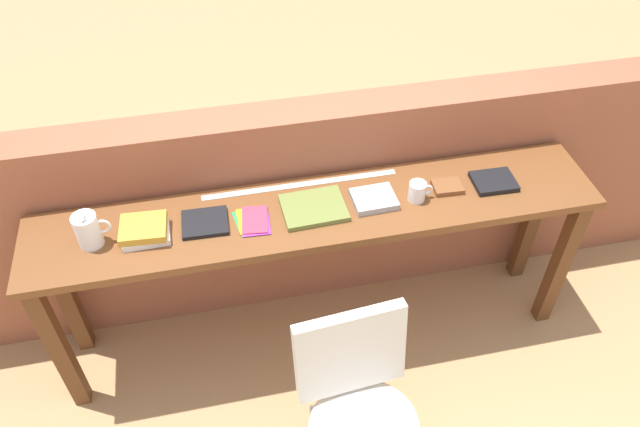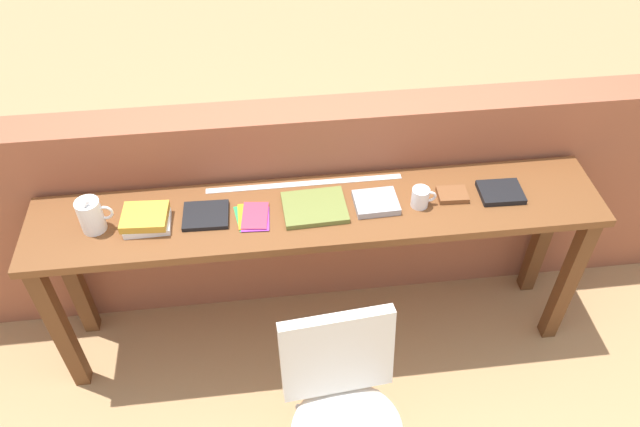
{
  "view_description": "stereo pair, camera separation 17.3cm",
  "coord_description": "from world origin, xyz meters",
  "px_view_note": "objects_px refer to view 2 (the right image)",
  "views": [
    {
      "loc": [
        -0.39,
        -1.61,
        2.74
      ],
      "look_at": [
        0.0,
        0.25,
        0.9
      ],
      "focal_mm": 35.0,
      "sensor_mm": 36.0,
      "label": 1
    },
    {
      "loc": [
        -0.22,
        -1.64,
        2.74
      ],
      "look_at": [
        0.0,
        0.25,
        0.9
      ],
      "focal_mm": 35.0,
      "sensor_mm": 36.0,
      "label": 2
    }
  ],
  "objects_px": {
    "magazine_cycling": "(206,215)",
    "leather_journal_brown": "(452,195)",
    "pitcher_white": "(91,215)",
    "book_stack_leftmost": "(146,220)",
    "book_open_centre": "(315,207)",
    "pamphlet_pile_colourful": "(253,217)",
    "book_repair_rightmost": "(501,192)",
    "chair_white_moulded": "(344,404)",
    "mug": "(421,197)"
  },
  "relations": [
    {
      "from": "book_stack_leftmost",
      "to": "mug",
      "type": "distance_m",
      "value": 1.17
    },
    {
      "from": "book_repair_rightmost",
      "to": "pitcher_white",
      "type": "bearing_deg",
      "value": -178.14
    },
    {
      "from": "pitcher_white",
      "to": "book_open_centre",
      "type": "xyz_separation_m",
      "value": [
        0.92,
        0.01,
        -0.07
      ]
    },
    {
      "from": "chair_white_moulded",
      "to": "leather_journal_brown",
      "type": "relative_size",
      "value": 6.86
    },
    {
      "from": "magazine_cycling",
      "to": "pamphlet_pile_colourful",
      "type": "height_order",
      "value": "magazine_cycling"
    },
    {
      "from": "leather_journal_brown",
      "to": "book_repair_rightmost",
      "type": "relative_size",
      "value": 0.69
    },
    {
      "from": "pitcher_white",
      "to": "book_repair_rightmost",
      "type": "distance_m",
      "value": 1.75
    },
    {
      "from": "leather_journal_brown",
      "to": "book_stack_leftmost",
      "type": "bearing_deg",
      "value": -176.28
    },
    {
      "from": "book_stack_leftmost",
      "to": "mug",
      "type": "bearing_deg",
      "value": -0.68
    },
    {
      "from": "chair_white_moulded",
      "to": "book_repair_rightmost",
      "type": "distance_m",
      "value": 1.15
    },
    {
      "from": "book_stack_leftmost",
      "to": "book_repair_rightmost",
      "type": "distance_m",
      "value": 1.54
    },
    {
      "from": "mug",
      "to": "magazine_cycling",
      "type": "bearing_deg",
      "value": 177.9
    },
    {
      "from": "pitcher_white",
      "to": "leather_journal_brown",
      "type": "bearing_deg",
      "value": 0.63
    },
    {
      "from": "chair_white_moulded",
      "to": "book_open_centre",
      "type": "relative_size",
      "value": 3.3
    },
    {
      "from": "book_open_centre",
      "to": "leather_journal_brown",
      "type": "xyz_separation_m",
      "value": [
        0.61,
        0.01,
        0.0
      ]
    },
    {
      "from": "magazine_cycling",
      "to": "book_repair_rightmost",
      "type": "xyz_separation_m",
      "value": [
        1.29,
        -0.01,
        0.0
      ]
    },
    {
      "from": "chair_white_moulded",
      "to": "book_repair_rightmost",
      "type": "relative_size",
      "value": 4.73
    },
    {
      "from": "book_open_centre",
      "to": "magazine_cycling",
      "type": "bearing_deg",
      "value": 176.76
    },
    {
      "from": "pitcher_white",
      "to": "book_repair_rightmost",
      "type": "height_order",
      "value": "pitcher_white"
    },
    {
      "from": "chair_white_moulded",
      "to": "pitcher_white",
      "type": "bearing_deg",
      "value": 142.64
    },
    {
      "from": "book_open_centre",
      "to": "leather_journal_brown",
      "type": "relative_size",
      "value": 2.08
    },
    {
      "from": "pamphlet_pile_colourful",
      "to": "book_open_centre",
      "type": "height_order",
      "value": "book_open_centre"
    },
    {
      "from": "pitcher_white",
      "to": "mug",
      "type": "distance_m",
      "value": 1.38
    },
    {
      "from": "pitcher_white",
      "to": "book_stack_leftmost",
      "type": "distance_m",
      "value": 0.22
    },
    {
      "from": "chair_white_moulded",
      "to": "pitcher_white",
      "type": "height_order",
      "value": "pitcher_white"
    },
    {
      "from": "chair_white_moulded",
      "to": "leather_journal_brown",
      "type": "distance_m",
      "value": 1.01
    },
    {
      "from": "pamphlet_pile_colourful",
      "to": "pitcher_white",
      "type": "bearing_deg",
      "value": 178.87
    },
    {
      "from": "pitcher_white",
      "to": "magazine_cycling",
      "type": "height_order",
      "value": "pitcher_white"
    },
    {
      "from": "chair_white_moulded",
      "to": "magazine_cycling",
      "type": "bearing_deg",
      "value": 123.65
    },
    {
      "from": "book_stack_leftmost",
      "to": "leather_journal_brown",
      "type": "relative_size",
      "value": 1.55
    },
    {
      "from": "book_stack_leftmost",
      "to": "leather_journal_brown",
      "type": "bearing_deg",
      "value": 0.93
    },
    {
      "from": "book_open_centre",
      "to": "pamphlet_pile_colourful",
      "type": "bearing_deg",
      "value": -177.92
    },
    {
      "from": "magazine_cycling",
      "to": "chair_white_moulded",
      "type": "bearing_deg",
      "value": -54.58
    },
    {
      "from": "pamphlet_pile_colourful",
      "to": "book_repair_rightmost",
      "type": "height_order",
      "value": "book_repair_rightmost"
    },
    {
      "from": "pamphlet_pile_colourful",
      "to": "mug",
      "type": "height_order",
      "value": "mug"
    },
    {
      "from": "book_open_centre",
      "to": "mug",
      "type": "relative_size",
      "value": 2.46
    },
    {
      "from": "pamphlet_pile_colourful",
      "to": "mug",
      "type": "distance_m",
      "value": 0.73
    },
    {
      "from": "book_stack_leftmost",
      "to": "book_open_centre",
      "type": "distance_m",
      "value": 0.71
    },
    {
      "from": "magazine_cycling",
      "to": "leather_journal_brown",
      "type": "xyz_separation_m",
      "value": [
        1.08,
        0.0,
        0.0
      ]
    },
    {
      "from": "magazine_cycling",
      "to": "mug",
      "type": "distance_m",
      "value": 0.92
    },
    {
      "from": "magazine_cycling",
      "to": "leather_journal_brown",
      "type": "bearing_deg",
      "value": 1.86
    },
    {
      "from": "book_stack_leftmost",
      "to": "leather_journal_brown",
      "type": "distance_m",
      "value": 1.32
    },
    {
      "from": "magazine_cycling",
      "to": "book_open_centre",
      "type": "bearing_deg",
      "value": 0.74
    },
    {
      "from": "pitcher_white",
      "to": "leather_journal_brown",
      "type": "distance_m",
      "value": 1.54
    },
    {
      "from": "chair_white_moulded",
      "to": "book_open_centre",
      "type": "distance_m",
      "value": 0.82
    },
    {
      "from": "leather_journal_brown",
      "to": "book_repair_rightmost",
      "type": "xyz_separation_m",
      "value": [
        0.22,
        -0.01,
        0.0
      ]
    },
    {
      "from": "book_stack_leftmost",
      "to": "leather_journal_brown",
      "type": "height_order",
      "value": "book_stack_leftmost"
    },
    {
      "from": "chair_white_moulded",
      "to": "book_open_centre",
      "type": "height_order",
      "value": "book_open_centre"
    },
    {
      "from": "pitcher_white",
      "to": "mug",
      "type": "bearing_deg",
      "value": -0.77
    },
    {
      "from": "chair_white_moulded",
      "to": "book_repair_rightmost",
      "type": "height_order",
      "value": "book_repair_rightmost"
    }
  ]
}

